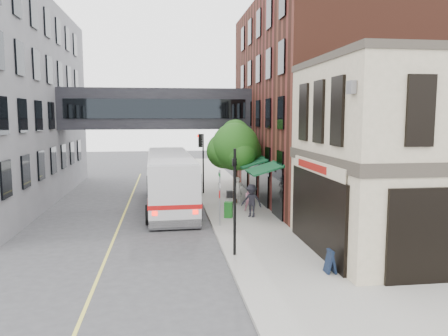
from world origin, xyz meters
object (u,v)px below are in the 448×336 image
object	(u,v)px
bus	(170,178)
newspaper_box	(228,210)
pedestrian_a	(238,190)
sandwich_board	(330,261)
pedestrian_b	(250,199)
pedestrian_c	(251,201)

from	to	relation	value
bus	newspaper_box	size ratio (longest dim) A/B	14.06
pedestrian_a	sandwich_board	bearing A→B (deg)	-97.27
pedestrian_a	sandwich_board	world-z (taller)	pedestrian_a
pedestrian_b	sandwich_board	xyz separation A→B (m)	(0.91, -10.95, -0.31)
pedestrian_c	sandwich_board	bearing A→B (deg)	-50.52
pedestrian_b	sandwich_board	world-z (taller)	pedestrian_b
pedestrian_a	pedestrian_c	distance (m)	3.99
bus	pedestrian_a	distance (m)	4.61
pedestrian_c	newspaper_box	size ratio (longest dim) A/B	2.10
pedestrian_a	newspaper_box	xyz separation A→B (m)	(-1.23, -3.96, -0.43)
pedestrian_a	sandwich_board	xyz separation A→B (m)	(1.24, -13.32, -0.44)
sandwich_board	pedestrian_a	bearing A→B (deg)	95.34
newspaper_box	pedestrian_a	bearing A→B (deg)	90.57
pedestrian_a	newspaper_box	size ratio (longest dim) A/B	1.95
newspaper_box	sandwich_board	bearing A→B (deg)	-57.40
pedestrian_a	newspaper_box	bearing A→B (deg)	-119.86
pedestrian_c	bus	bearing A→B (deg)	169.95
pedestrian_a	newspaper_box	distance (m)	4.17
pedestrian_b	sandwich_board	bearing A→B (deg)	-86.38
newspaper_box	sandwich_board	distance (m)	9.69
bus	pedestrian_a	xyz separation A→B (m)	(4.51, -0.28, -0.88)
pedestrian_b	sandwich_board	distance (m)	11.00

